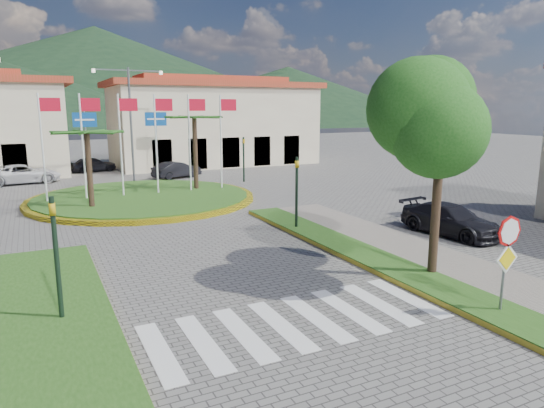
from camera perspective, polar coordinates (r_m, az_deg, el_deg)
name	(u,v)px	position (r m, az deg, el deg)	size (l,w,h in m)	color
sidewalk_right	(528,305)	(14.86, 27.90, -10.49)	(4.00, 28.00, 0.15)	gray
verge_right	(497,313)	(13.94, 24.94, -11.56)	(1.60, 28.00, 0.18)	#244E16
median_left	(2,339)	(12.95, -29.21, -13.73)	(5.00, 14.00, 0.18)	#244E16
crosswalk	(295,322)	(12.44, 2.71, -13.69)	(8.00, 3.00, 0.01)	silver
roundabout_island	(143,197)	(28.83, -14.90, 0.76)	(12.70, 12.70, 6.00)	yellow
stop_sign	(507,249)	(13.46, 25.94, -4.79)	(0.80, 0.11, 2.65)	slate
deciduous_tree	(443,110)	(15.45, 19.44, 10.37)	(3.60, 3.60, 6.80)	black
traffic_light_left	(56,248)	(12.78, -24.09, -4.75)	(0.15, 0.18, 3.20)	black
traffic_light_right	(297,186)	(20.72, 2.92, 2.08)	(0.15, 0.18, 3.20)	black
traffic_light_far	(244,155)	(34.74, -3.36, 5.81)	(0.18, 0.15, 3.20)	black
direction_sign_west	(86,132)	(37.01, -21.09, 7.88)	(1.60, 0.14, 5.20)	slate
direction_sign_east	(156,131)	(37.81, -13.46, 8.38)	(1.60, 0.14, 5.20)	slate
street_lamp_centre	(131,118)	(36.43, -16.29, 9.66)	(4.80, 0.16, 8.00)	slate
building_right	(213,122)	(46.52, -6.96, 9.56)	(19.08, 9.54, 8.05)	beige
hill_far_mid	(97,76)	(167.38, -19.88, 13.99)	(180.00, 180.00, 30.00)	black
hill_far_east	(288,95)	(159.84, 1.90, 12.64)	(120.00, 120.00, 18.00)	black
hill_near_back	(6,96)	(135.94, -28.82, 11.10)	(110.00, 110.00, 16.00)	black
white_van	(23,174)	(38.21, -27.21, 3.16)	(2.23, 4.84, 1.35)	silver
car_dark_a	(93,164)	(42.96, -20.31, 4.40)	(1.45, 3.61, 1.23)	black
car_dark_b	(177,170)	(37.41, -11.15, 3.97)	(1.31, 3.77, 1.24)	black
car_side_right	(450,220)	(21.62, 20.26, -1.74)	(1.79, 4.41, 1.28)	black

